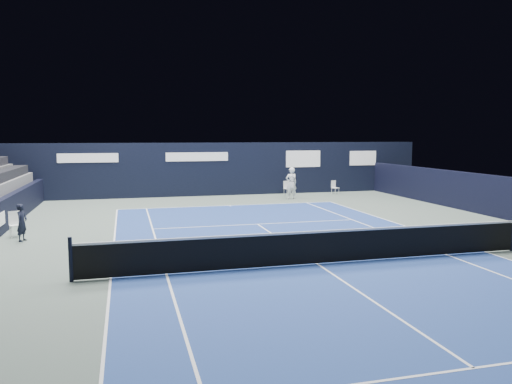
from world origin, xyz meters
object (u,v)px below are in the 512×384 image
Objects in this scene: folding_chair_back_a at (287,187)px; folding_chair_back_b at (334,186)px; tennis_net at (318,246)px; tennis_player at (291,183)px; line_judge_chair at (15,222)px.

folding_chair_back_b is (2.92, -0.28, -0.01)m from folding_chair_back_a.
folding_chair_back_b is at bearing 64.77° from tennis_net.
folding_chair_back_a is at bearing 152.95° from folding_chair_back_b.
tennis_player is (-0.35, -1.82, 0.41)m from folding_chair_back_a.
folding_chair_back_a reaches higher than folding_chair_back_b.
folding_chair_back_b is at bearing 9.57° from line_judge_chair.
line_judge_chair is 14.70m from tennis_player.
tennis_player is at bearing 10.57° from line_judge_chair.
tennis_net reaches higher than line_judge_chair.
folding_chair_back_a is 0.94× the size of line_judge_chair.
tennis_player is (-3.27, -1.53, 0.42)m from folding_chair_back_b.
tennis_net reaches higher than folding_chair_back_b.
folding_chair_back_b is 18.30m from line_judge_chair.
folding_chair_back_a is 16.01m from tennis_net.
tennis_net is (-4.22, -15.45, 0.03)m from folding_chair_back_a.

